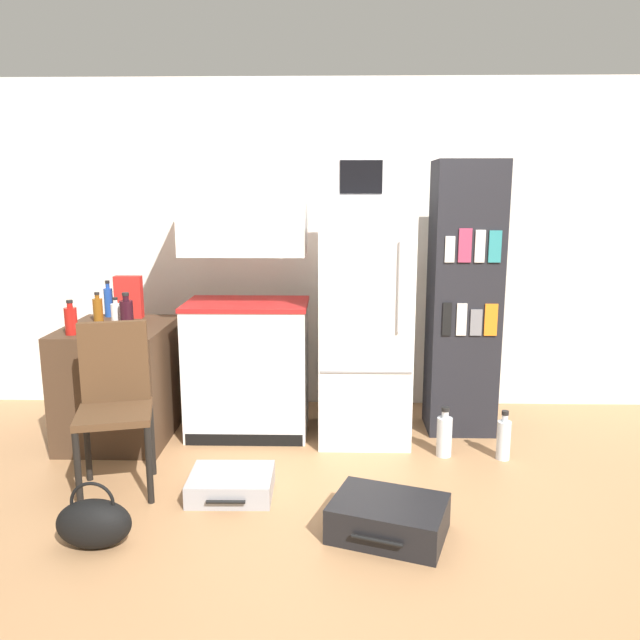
% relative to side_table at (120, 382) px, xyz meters
% --- Properties ---
extents(ground_plane, '(24.00, 24.00, 0.00)m').
position_rel_side_table_xyz_m(ground_plane, '(1.54, -1.20, -0.39)').
color(ground_plane, '#A3754C').
extents(wall_back, '(6.40, 0.10, 2.50)m').
position_rel_side_table_xyz_m(wall_back, '(1.74, 0.80, 0.86)').
color(wall_back, white).
rests_on(wall_back, ground_plane).
extents(side_table, '(0.68, 0.80, 0.79)m').
position_rel_side_table_xyz_m(side_table, '(0.00, 0.00, 0.00)').
color(side_table, '#422D1E').
rests_on(side_table, ground_plane).
extents(kitchen_hutch, '(0.84, 0.56, 1.89)m').
position_rel_side_table_xyz_m(kitchen_hutch, '(0.86, 0.13, 0.47)').
color(kitchen_hutch, white).
rests_on(kitchen_hutch, ground_plane).
extents(refrigerator, '(0.61, 0.67, 1.61)m').
position_rel_side_table_xyz_m(refrigerator, '(1.67, 0.08, 0.41)').
color(refrigerator, white).
rests_on(refrigerator, ground_plane).
extents(microwave, '(0.45, 0.39, 0.30)m').
position_rel_side_table_xyz_m(microwave, '(1.67, 0.08, 1.37)').
color(microwave, '#B7B7BC').
rests_on(microwave, refrigerator).
extents(bookshelf, '(0.46, 0.40, 1.88)m').
position_rel_side_table_xyz_m(bookshelf, '(2.36, 0.21, 0.55)').
color(bookshelf, black).
rests_on(bookshelf, ground_plane).
extents(bottle_amber_beer, '(0.07, 0.07, 0.20)m').
position_rel_side_table_xyz_m(bottle_amber_beer, '(-0.17, 0.15, 0.48)').
color(bottle_amber_beer, brown).
rests_on(bottle_amber_beer, side_table).
extents(bottle_ketchup_red, '(0.08, 0.08, 0.22)m').
position_rel_side_table_xyz_m(bottle_ketchup_red, '(-0.19, -0.27, 0.49)').
color(bottle_ketchup_red, '#AD1914').
rests_on(bottle_ketchup_red, side_table).
extents(bottle_milk_white, '(0.06, 0.06, 0.20)m').
position_rel_side_table_xyz_m(bottle_milk_white, '(0.02, -0.04, 0.48)').
color(bottle_milk_white, white).
rests_on(bottle_milk_white, side_table).
extents(bottle_blue_soda, '(0.06, 0.06, 0.26)m').
position_rel_side_table_xyz_m(bottle_blue_soda, '(-0.16, 0.31, 0.50)').
color(bottle_blue_soda, '#1E47A3').
rests_on(bottle_blue_soda, side_table).
extents(bottle_wine_dark, '(0.09, 0.09, 0.24)m').
position_rel_side_table_xyz_m(bottle_wine_dark, '(0.11, -0.10, 0.50)').
color(bottle_wine_dark, black).
rests_on(bottle_wine_dark, side_table).
extents(bowl, '(0.13, 0.13, 0.04)m').
position_rel_side_table_xyz_m(bowl, '(-0.07, -0.27, 0.41)').
color(bowl, silver).
rests_on(bowl, side_table).
extents(cereal_box, '(0.19, 0.07, 0.30)m').
position_rel_side_table_xyz_m(cereal_box, '(0.00, 0.28, 0.54)').
color(cereal_box, red).
rests_on(cereal_box, side_table).
extents(chair, '(0.49, 0.49, 0.95)m').
position_rel_side_table_xyz_m(chair, '(0.23, -0.72, 0.16)').
color(chair, black).
rests_on(chair, ground_plane).
extents(suitcase_large_flat, '(0.47, 0.41, 0.13)m').
position_rel_side_table_xyz_m(suitcase_large_flat, '(0.89, -0.84, -0.33)').
color(suitcase_large_flat, '#99999E').
rests_on(suitcase_large_flat, ground_plane).
extents(suitcase_small_flat, '(0.65, 0.55, 0.18)m').
position_rel_side_table_xyz_m(suitcase_small_flat, '(1.74, -1.24, -0.30)').
color(suitcase_small_flat, black).
rests_on(suitcase_small_flat, ground_plane).
extents(handbag, '(0.36, 0.20, 0.33)m').
position_rel_side_table_xyz_m(handbag, '(0.33, -1.38, -0.27)').
color(handbag, black).
rests_on(handbag, ground_plane).
extents(water_bottle_front, '(0.10, 0.10, 0.33)m').
position_rel_side_table_xyz_m(water_bottle_front, '(2.18, -0.28, -0.26)').
color(water_bottle_front, silver).
rests_on(water_bottle_front, ground_plane).
extents(water_bottle_middle, '(0.09, 0.09, 0.32)m').
position_rel_side_table_xyz_m(water_bottle_middle, '(2.54, -0.32, -0.26)').
color(water_bottle_middle, silver).
rests_on(water_bottle_middle, ground_plane).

